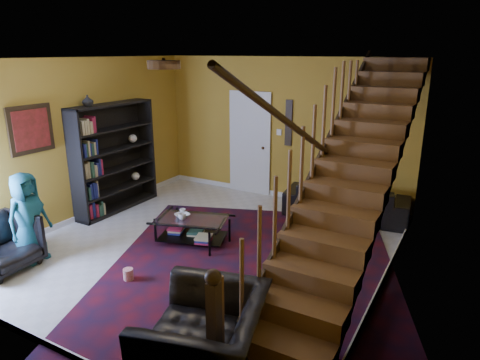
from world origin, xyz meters
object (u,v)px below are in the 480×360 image
object	(u,v)px
armchair_right	(205,339)
armchair_left	(2,244)
bookshelf	(115,160)
coffee_table	(192,229)
sofa	(346,200)

from	to	relation	value
armchair_right	armchair_left	bearing A→B (deg)	-110.94
bookshelf	coffee_table	xyz separation A→B (m)	(2.13, -0.56, -0.73)
armchair_left	coffee_table	world-z (taller)	armchair_left
armchair_right	coffee_table	xyz separation A→B (m)	(-1.78, 2.29, -0.15)
sofa	armchair_right	distance (m)	4.55
bookshelf	armchair_right	distance (m)	4.87
armchair_right	sofa	bearing A→B (deg)	164.32
bookshelf	armchair_left	size ratio (longest dim) A/B	2.46
sofa	coffee_table	size ratio (longest dim) A/B	1.78
sofa	armchair_right	size ratio (longest dim) A/B	1.83
sofa	coffee_table	xyz separation A→B (m)	(-1.78, -2.26, -0.08)
bookshelf	armchair_right	size ratio (longest dim) A/B	1.69
bookshelf	armchair_left	xyz separation A→B (m)	(0.35, -2.52, -0.59)
bookshelf	coffee_table	distance (m)	2.32
sofa	armchair_left	distance (m)	5.52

